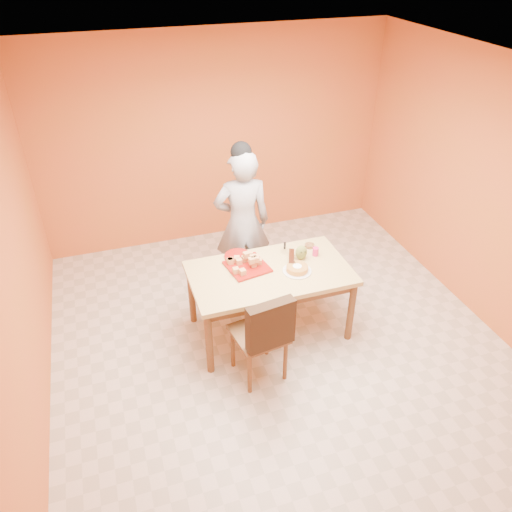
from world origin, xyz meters
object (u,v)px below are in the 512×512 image
object	(u,v)px
person	(242,223)
pastry_platter	(247,267)
sponge_cake	(297,268)
egg_ornament	(301,252)
dining_chair	(259,333)
checker_tin	(309,246)
red_dinner_plate	(238,256)
magenta_glass	(316,252)
dining_table	(270,279)

from	to	relation	value
person	pastry_platter	world-z (taller)	person
sponge_cake	egg_ornament	bearing A→B (deg)	57.95
dining_chair	checker_tin	world-z (taller)	dining_chair
red_dinner_plate	magenta_glass	bearing A→B (deg)	-16.17
sponge_cake	checker_tin	xyz separation A→B (m)	(0.30, 0.38, -0.02)
sponge_cake	magenta_glass	size ratio (longest dim) A/B	2.39
red_dinner_plate	sponge_cake	distance (m)	0.65
pastry_platter	egg_ornament	world-z (taller)	egg_ornament
dining_table	sponge_cake	distance (m)	0.30
dining_table	checker_tin	xyz separation A→B (m)	(0.55, 0.29, 0.11)
person	magenta_glass	distance (m)	0.91
person	red_dinner_plate	size ratio (longest dim) A/B	6.10
person	checker_tin	xyz separation A→B (m)	(0.59, -0.53, -0.09)
sponge_cake	checker_tin	distance (m)	0.48
pastry_platter	magenta_glass	size ratio (longest dim) A/B	4.24
sponge_cake	magenta_glass	distance (m)	0.36
dining_chair	sponge_cake	xyz separation A→B (m)	(0.56, 0.49, 0.28)
dining_table	egg_ornament	xyz separation A→B (m)	(0.38, 0.11, 0.17)
dining_chair	red_dinner_plate	distance (m)	0.96
pastry_platter	checker_tin	world-z (taller)	checker_tin
pastry_platter	sponge_cake	bearing A→B (deg)	-25.95
red_dinner_plate	egg_ornament	distance (m)	0.66
dining_table	checker_tin	bearing A→B (deg)	28.05
dining_table	sponge_cake	world-z (taller)	sponge_cake
checker_tin	red_dinner_plate	bearing A→B (deg)	175.88
dining_chair	egg_ornament	xyz separation A→B (m)	(0.68, 0.68, 0.32)
sponge_cake	person	bearing A→B (deg)	107.45
dining_table	magenta_glass	world-z (taller)	magenta_glass
dining_table	magenta_glass	xyz separation A→B (m)	(0.55, 0.13, 0.14)
pastry_platter	egg_ornament	distance (m)	0.58
red_dinner_plate	egg_ornament	bearing A→B (deg)	-21.57
dining_chair	egg_ornament	distance (m)	1.02
person	red_dinner_plate	world-z (taller)	person
dining_chair	magenta_glass	size ratio (longest dim) A/B	11.09
pastry_platter	sponge_cake	size ratio (longest dim) A/B	1.78
dining_table	egg_ornament	bearing A→B (deg)	16.35
sponge_cake	checker_tin	size ratio (longest dim) A/B	2.11
pastry_platter	red_dinner_plate	size ratio (longest dim) A/B	1.36
dining_chair	checker_tin	xyz separation A→B (m)	(0.86, 0.87, 0.25)
dining_chair	pastry_platter	size ratio (longest dim) A/B	2.61
magenta_glass	egg_ornament	bearing A→B (deg)	-174.93
person	checker_tin	distance (m)	0.80
red_dinner_plate	egg_ornament	world-z (taller)	egg_ornament
egg_ornament	pastry_platter	bearing A→B (deg)	163.48
dining_table	egg_ornament	world-z (taller)	egg_ornament
egg_ornament	person	bearing A→B (deg)	105.47
pastry_platter	magenta_glass	world-z (taller)	magenta_glass
dining_table	red_dinner_plate	bearing A→B (deg)	123.20
dining_chair	sponge_cake	world-z (taller)	dining_chair
pastry_platter	red_dinner_plate	world-z (taller)	pastry_platter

